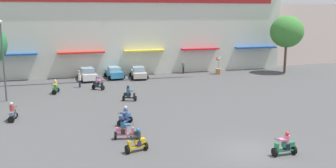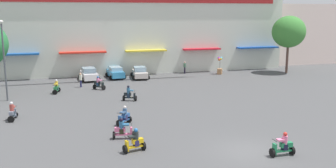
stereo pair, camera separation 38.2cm
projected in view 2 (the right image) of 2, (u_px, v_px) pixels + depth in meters
The scene contains 19 objects.
ground_plane at pixel (182, 102), 34.92m from camera, with size 128.00×128.00×0.00m, color #4B4B4C.
colonial_building at pixel (135, 4), 55.56m from camera, with size 42.04×18.66×22.14m.
flank_building_right at pixel (291, 33), 64.67m from camera, with size 12.46×11.47×9.73m.
plaza_tree_1 at pixel (289, 32), 50.92m from camera, with size 4.62×4.45×7.96m.
parked_car_0 at pixel (89, 74), 46.29m from camera, with size 2.60×4.47×1.58m.
parked_car_1 at pixel (115, 72), 47.74m from camera, with size 2.45×4.17×1.49m.
parked_car_2 at pixel (140, 72), 47.75m from camera, with size 2.55×4.44×1.47m.
scooter_rider_0 at pixel (12, 113), 29.05m from camera, with size 0.65×1.50×1.53m.
scooter_rider_1 at pixel (135, 142), 22.50m from camera, with size 1.46×0.84×1.48m.
scooter_rider_2 at pixel (123, 130), 24.78m from camera, with size 1.51×0.81×1.45m.
scooter_rider_4 at pixel (99, 84), 40.66m from camera, with size 1.38×1.30×1.52m.
scooter_rider_5 at pixel (124, 117), 27.99m from camera, with size 1.34×1.35×1.45m.
scooter_rider_6 at pixel (129, 95), 35.48m from camera, with size 1.42×0.98×1.51m.
scooter_rider_7 at pixel (56, 88), 38.81m from camera, with size 0.84×1.54×1.47m.
scooter_rider_8 at pixel (283, 146), 21.85m from camera, with size 1.47×0.53×1.46m.
pedestrian_0 at pixel (185, 67), 51.18m from camera, with size 0.50×0.50×1.69m.
pedestrian_1 at pixel (81, 79), 41.87m from camera, with size 0.39×0.39×1.66m.
streetlamp_near at pixel (4, 55), 34.77m from camera, with size 0.40×0.40×7.69m.
balloon_vendor_cart at pixel (220, 67), 50.82m from camera, with size 0.99×1.08×2.41m.
Camera 2 is at (-10.47, -19.31, 8.40)m, focal length 39.41 mm.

